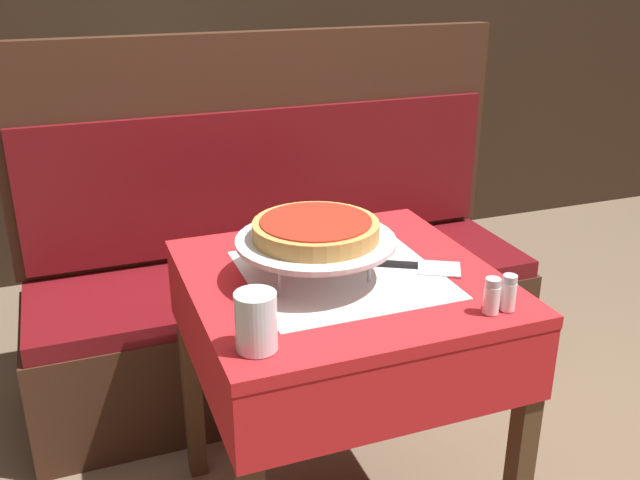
{
  "coord_description": "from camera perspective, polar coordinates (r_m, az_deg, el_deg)",
  "views": [
    {
      "loc": [
        -0.59,
        -1.43,
        1.47
      ],
      "look_at": [
        -0.07,
        -0.03,
        0.86
      ],
      "focal_mm": 40.0,
      "sensor_mm": 36.0,
      "label": 1
    }
  ],
  "objects": [
    {
      "name": "pizza_server",
      "position": [
        1.75,
        7.56,
        -2.1
      ],
      "size": [
        0.24,
        0.17,
        0.01
      ],
      "color": "#BCBCC1",
      "rests_on": "dining_table_front"
    },
    {
      "name": "salt_shaker",
      "position": [
        1.56,
        13.59,
        -4.38
      ],
      "size": [
        0.03,
        0.03,
        0.08
      ],
      "color": "silver",
      "rests_on": "dining_table_front"
    },
    {
      "name": "booth_bench",
      "position": [
        2.55,
        -2.99,
        -4.16
      ],
      "size": [
        1.74,
        0.53,
        1.22
      ],
      "color": "#3D2316",
      "rests_on": "ground_plane"
    },
    {
      "name": "dining_table_front",
      "position": [
        1.76,
        1.69,
        -6.35
      ],
      "size": [
        0.72,
        0.72,
        0.75
      ],
      "color": "red",
      "rests_on": "ground_plane"
    },
    {
      "name": "condiment_caddy",
      "position": [
        3.1,
        -11.34,
        8.96
      ],
      "size": [
        0.14,
        0.14,
        0.18
      ],
      "color": "black",
      "rests_on": "dining_table_rear"
    },
    {
      "name": "deep_dish_pizza",
      "position": [
        1.64,
        -0.37,
        0.89
      ],
      "size": [
        0.29,
        0.29,
        0.04
      ],
      "color": "#C68E47",
      "rests_on": "pizza_pan_stand"
    },
    {
      "name": "pepper_shaker",
      "position": [
        1.58,
        14.85,
        -4.11
      ],
      "size": [
        0.03,
        0.03,
        0.08
      ],
      "color": "silver",
      "rests_on": "dining_table_front"
    },
    {
      "name": "pizza_pan_stand",
      "position": [
        1.65,
        -0.37,
        -0.15
      ],
      "size": [
        0.37,
        0.37,
        0.1
      ],
      "color": "#ADADB2",
      "rests_on": "dining_table_front"
    },
    {
      "name": "water_glass_near",
      "position": [
        1.38,
        -5.14,
        -6.49
      ],
      "size": [
        0.08,
        0.08,
        0.12
      ],
      "color": "silver",
      "rests_on": "dining_table_front"
    },
    {
      "name": "dining_table_rear",
      "position": [
        3.08,
        -10.74,
        6.14
      ],
      "size": [
        0.68,
        0.68,
        0.74
      ],
      "color": "#1E6B33",
      "rests_on": "ground_plane"
    },
    {
      "name": "back_wall_panel",
      "position": [
        3.42,
        -11.07,
        17.32
      ],
      "size": [
        6.0,
        0.04,
        2.4
      ],
      "primitive_type": "cube",
      "color": "black",
      "rests_on": "ground_plane"
    }
  ]
}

